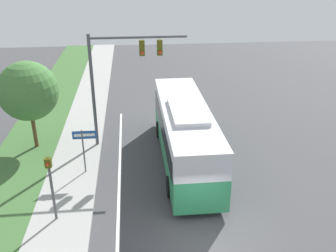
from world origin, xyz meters
TOP-DOWN VIEW (x-y plane):
  - ground_plane at (0.00, 0.00)m, footprint 80.00×80.00m
  - lane_divider_near at (-3.60, 0.00)m, footprint 0.14×30.00m
  - bus at (0.22, 7.18)m, footprint 2.77×11.10m
  - signal_gantry at (-3.41, 9.77)m, footprint 5.78×0.41m
  - pedestrian_signal at (-6.41, 2.31)m, footprint 0.28×0.34m
  - street_sign at (-5.41, 6.40)m, footprint 1.29×0.08m
  - roadside_tree at (-8.88, 9.89)m, footprint 3.59×3.59m

SIDE VIEW (x-z plane):
  - ground_plane at x=0.00m, z-range 0.00..0.00m
  - lane_divider_near at x=-3.60m, z-range 0.00..0.01m
  - street_sign at x=-5.41m, z-range 0.56..3.23m
  - bus at x=0.22m, z-range 0.16..3.82m
  - pedestrian_signal at x=-6.41m, z-range 0.58..3.87m
  - roadside_tree at x=-8.88m, z-range 1.04..6.54m
  - signal_gantry at x=-3.41m, z-range 1.46..8.58m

